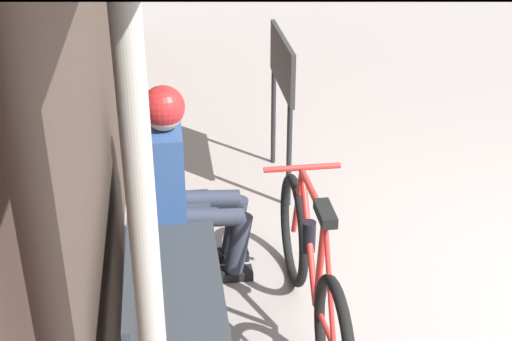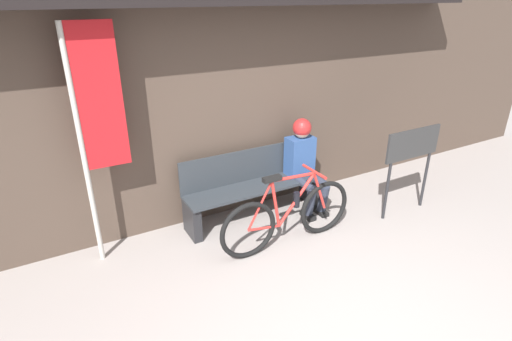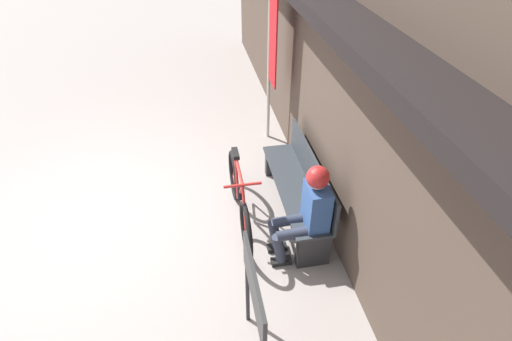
# 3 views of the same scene
# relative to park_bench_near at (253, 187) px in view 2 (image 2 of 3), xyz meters

# --- Properties ---
(ground_plane) EXTENTS (24.00, 24.00, 0.00)m
(ground_plane) POSITION_rel_park_bench_near_xyz_m (-0.25, -2.14, -0.40)
(ground_plane) COLOR gray
(storefront_wall) EXTENTS (12.00, 0.56, 3.20)m
(storefront_wall) POSITION_rel_park_bench_near_xyz_m (-0.25, 0.31, 1.27)
(storefront_wall) COLOR #4C3D33
(storefront_wall) RESTS_ON ground_plane
(park_bench_near) EXTENTS (1.74, 0.42, 0.83)m
(park_bench_near) POSITION_rel_park_bench_near_xyz_m (0.00, 0.00, 0.00)
(park_bench_near) COLOR #2D3338
(park_bench_near) RESTS_ON ground_plane
(bicycle) EXTENTS (1.63, 0.40, 0.87)m
(bicycle) POSITION_rel_park_bench_near_xyz_m (0.03, -0.73, -0.04)
(bicycle) COLOR black
(bicycle) RESTS_ON ground_plane
(person_seated) EXTENTS (0.34, 0.59, 1.17)m
(person_seated) POSITION_rel_park_bench_near_xyz_m (0.66, -0.11, 0.28)
(person_seated) COLOR #2D3342
(person_seated) RESTS_ON ground_plane
(banner_pole) EXTENTS (0.45, 0.05, 2.35)m
(banner_pole) POSITION_rel_park_bench_near_xyz_m (-1.66, 0.00, 1.11)
(banner_pole) COLOR #B7B2A8
(banner_pole) RESTS_ON ground_plane
(signboard) EXTENTS (0.84, 0.04, 1.10)m
(signboard) POSITION_rel_park_bench_near_xyz_m (1.70, -0.85, 0.43)
(signboard) COLOR #232326
(signboard) RESTS_ON ground_plane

